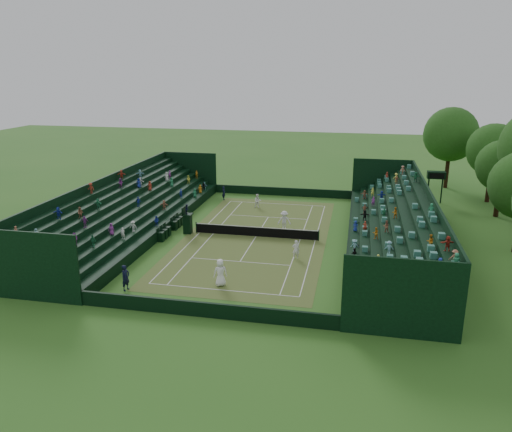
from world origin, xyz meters
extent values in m
plane|color=#326A21|center=(0.00, 0.00, 0.00)|extent=(160.00, 160.00, 0.00)
cube|color=#417727|center=(0.00, 0.00, 0.01)|extent=(12.97, 26.77, 0.01)
cube|color=black|center=(0.00, 15.88, 0.50)|extent=(17.17, 0.20, 1.00)
cube|color=black|center=(0.00, -15.88, 0.50)|extent=(17.17, 0.20, 1.00)
cube|color=black|center=(8.48, 0.00, 0.50)|extent=(0.20, 31.77, 1.00)
cube|color=black|center=(-8.48, 0.00, 0.50)|extent=(0.20, 31.77, 1.00)
cube|color=black|center=(8.98, 0.00, 0.50)|extent=(0.80, 32.00, 1.00)
cube|color=black|center=(9.79, 0.00, 0.72)|extent=(0.80, 32.00, 1.45)
cube|color=black|center=(10.58, 0.00, 0.95)|extent=(0.80, 32.00, 1.90)
cube|color=black|center=(11.38, 0.00, 1.18)|extent=(0.80, 32.00, 2.35)
cube|color=black|center=(12.18, 0.00, 1.40)|extent=(0.80, 32.00, 2.80)
cube|color=black|center=(12.98, 0.00, 1.62)|extent=(0.80, 32.00, 3.25)
cube|color=black|center=(13.79, 0.00, 1.85)|extent=(0.80, 32.00, 3.70)
cube|color=black|center=(14.59, 0.00, 2.08)|extent=(0.80, 32.00, 4.15)
cube|color=black|center=(15.08, 0.00, 2.45)|extent=(0.20, 32.00, 4.90)
cube|color=black|center=(-8.98, 0.00, 0.50)|extent=(0.80, 32.00, 1.00)
cube|color=black|center=(-9.79, 0.00, 0.72)|extent=(0.80, 32.00, 1.45)
cube|color=black|center=(-10.58, 0.00, 0.95)|extent=(0.80, 32.00, 1.90)
cube|color=black|center=(-11.38, 0.00, 1.18)|extent=(0.80, 32.00, 2.35)
cube|color=black|center=(-12.18, 0.00, 1.40)|extent=(0.80, 32.00, 2.80)
cube|color=black|center=(-12.98, 0.00, 1.62)|extent=(0.80, 32.00, 3.25)
cube|color=black|center=(-13.79, 0.00, 1.85)|extent=(0.80, 32.00, 3.70)
cube|color=black|center=(-14.59, 0.00, 2.08)|extent=(0.80, 32.00, 4.15)
cube|color=black|center=(-15.08, 0.00, 2.45)|extent=(0.20, 32.00, 4.90)
cylinder|color=black|center=(-5.79, 0.00, 0.53)|extent=(0.10, 0.10, 1.06)
cylinder|color=black|center=(5.79, 0.00, 0.53)|extent=(0.10, 0.10, 1.06)
cube|color=black|center=(0.00, 0.00, 0.46)|extent=(11.57, 0.02, 0.86)
cube|color=white|center=(0.00, 0.00, 0.93)|extent=(11.57, 0.04, 0.07)
cylinder|color=black|center=(17.00, 16.00, 1.50)|extent=(0.16, 0.16, 3.00)
cylinder|color=black|center=(18.50, 16.00, 1.50)|extent=(0.16, 0.16, 3.00)
cube|color=black|center=(17.75, 16.00, 3.30)|extent=(2.00, 1.00, 0.80)
cylinder|color=black|center=(23.42, 11.52, 1.46)|extent=(0.50, 0.50, 2.91)
sphere|color=#224F16|center=(23.42, 11.52, 5.41)|extent=(5.33, 5.33, 5.33)
cylinder|color=black|center=(23.92, 17.76, 1.64)|extent=(0.50, 0.50, 3.28)
sphere|color=#224F16|center=(23.92, 17.76, 6.10)|extent=(6.00, 6.00, 6.00)
cylinder|color=black|center=(20.26, 24.35, 1.87)|extent=(0.50, 0.50, 3.74)
sphere|color=#224F16|center=(20.26, 24.35, 6.95)|extent=(6.84, 6.84, 6.84)
cube|color=black|center=(-6.51, -0.32, 0.90)|extent=(0.70, 0.70, 1.81)
cube|color=black|center=(-6.51, -0.32, 1.86)|extent=(0.90, 0.90, 0.10)
cube|color=black|center=(-6.86, -0.32, 2.21)|extent=(0.08, 0.90, 0.70)
imported|color=black|center=(-6.51, -0.32, 2.38)|extent=(0.44, 0.52, 0.93)
cube|color=black|center=(-8.14, -3.00, 0.43)|extent=(0.54, 0.54, 0.87)
cube|color=black|center=(-8.41, -3.00, 0.98)|extent=(0.07, 0.54, 0.54)
cube|color=black|center=(-8.14, -2.20, 0.43)|extent=(0.54, 0.54, 0.87)
cube|color=black|center=(-8.41, -2.20, 0.98)|extent=(0.07, 0.54, 0.54)
cube|color=black|center=(-8.14, -1.40, 0.43)|extent=(0.54, 0.54, 0.87)
cube|color=black|center=(-8.41, -1.40, 0.98)|extent=(0.07, 0.54, 0.54)
cube|color=black|center=(-8.14, 0.40, 0.43)|extent=(0.54, 0.54, 0.87)
cube|color=black|center=(-8.41, 0.40, 0.98)|extent=(0.07, 0.54, 0.54)
cube|color=black|center=(-8.14, 1.20, 0.43)|extent=(0.54, 0.54, 0.87)
cube|color=black|center=(-8.41, 1.20, 0.98)|extent=(0.07, 0.54, 0.54)
cube|color=black|center=(-8.14, 2.00, 0.43)|extent=(0.54, 0.54, 0.87)
cube|color=black|center=(-8.41, 2.00, 0.98)|extent=(0.07, 0.54, 0.54)
imported|color=white|center=(-0.30, -11.15, 1.01)|extent=(1.16, 0.98, 2.01)
imported|color=white|center=(4.32, -4.77, 0.80)|extent=(0.64, 0.47, 1.60)
imported|color=white|center=(-1.83, 9.78, 0.80)|extent=(0.92, 0.82, 1.59)
imported|color=white|center=(2.29, 2.30, 0.98)|extent=(1.35, 0.89, 1.96)
imported|color=black|center=(-6.45, 12.42, 0.82)|extent=(0.59, 0.70, 1.65)
imported|color=black|center=(-6.60, -13.21, 0.94)|extent=(0.63, 0.79, 1.88)
camera|label=1|loc=(8.85, -42.89, 15.02)|focal=35.00mm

